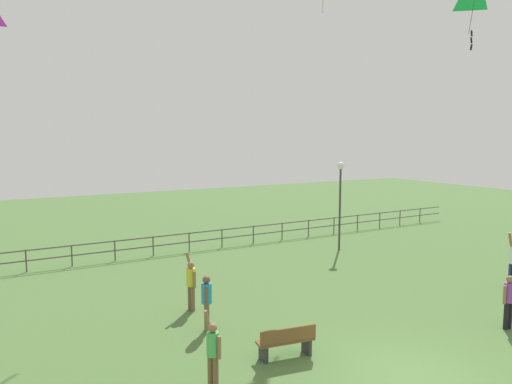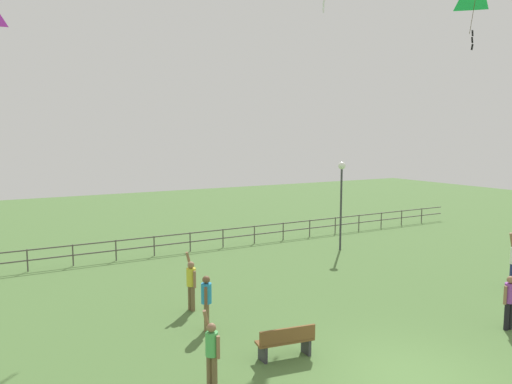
{
  "view_description": "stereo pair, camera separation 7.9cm",
  "coord_description": "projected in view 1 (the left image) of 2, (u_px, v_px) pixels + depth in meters",
  "views": [
    {
      "loc": [
        -8.26,
        -7.31,
        5.57
      ],
      "look_at": [
        -1.26,
        5.09,
        3.92
      ],
      "focal_mm": 32.99,
      "sensor_mm": 36.0,
      "label": 1
    },
    {
      "loc": [
        -8.19,
        -7.34,
        5.57
      ],
      "look_at": [
        -1.26,
        5.09,
        3.92
      ],
      "focal_mm": 32.99,
      "sensor_mm": 36.0,
      "label": 2
    }
  ],
  "objects": [
    {
      "name": "person_2",
      "position": [
        213.0,
        350.0,
        10.41
      ],
      "size": [
        0.29,
        0.48,
        1.77
      ],
      "color": "brown",
      "rests_on": "ground_plane"
    },
    {
      "name": "park_bench",
      "position": [
        286.0,
        341.0,
        11.87
      ],
      "size": [
        1.55,
        0.64,
        0.85
      ],
      "color": "brown",
      "rests_on": "ground_plane"
    },
    {
      "name": "waterfront_railing",
      "position": [
        184.0,
        239.0,
        22.91
      ],
      "size": [
        36.05,
        0.06,
        0.95
      ],
      "color": "#4C4742",
      "rests_on": "ground_plane"
    },
    {
      "name": "person_4",
      "position": [
        509.0,
        298.0,
        13.66
      ],
      "size": [
        0.48,
        0.3,
        1.6
      ],
      "color": "black",
      "rests_on": "ground_plane"
    },
    {
      "name": "person_0",
      "position": [
        191.0,
        282.0,
        15.12
      ],
      "size": [
        0.3,
        0.51,
        1.9
      ],
      "color": "brown",
      "rests_on": "ground_plane"
    },
    {
      "name": "ground_plane",
      "position": [
        410.0,
        377.0,
        10.99
      ],
      "size": [
        80.0,
        80.0,
        0.0
      ],
      "primitive_type": "plane",
      "color": "#4C7038"
    },
    {
      "name": "lamppost",
      "position": [
        340.0,
        186.0,
        23.11
      ],
      "size": [
        0.36,
        0.36,
        4.39
      ],
      "color": "#38383D",
      "rests_on": "ground_plane"
    },
    {
      "name": "person_3",
      "position": [
        207.0,
        299.0,
        13.52
      ],
      "size": [
        0.3,
        0.45,
        1.64
      ],
      "color": "brown",
      "rests_on": "ground_plane"
    }
  ]
}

